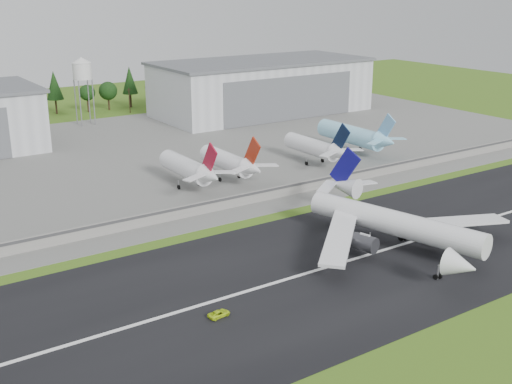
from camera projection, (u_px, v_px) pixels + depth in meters
ground at (404, 269)px, 138.69m from camera, size 600.00×600.00×0.00m
runway at (372, 254)px, 146.59m from camera, size 320.00×60.00×0.10m
runway_centerline at (372, 254)px, 146.57m from camera, size 220.00×1.00×0.02m
apron at (161, 154)px, 233.65m from camera, size 320.00×150.00×0.10m
blast_fence at (261, 195)px, 181.65m from camera, size 240.00×0.61×3.50m
hangar_east at (262, 87)px, 304.96m from camera, size 102.00×47.00×25.20m
water_tower at (82, 69)px, 274.92m from camera, size 8.40×8.40×29.40m
utility_poles at (86, 118)px, 296.98m from camera, size 230.00×3.00×12.00m
treeline at (75, 113)px, 308.85m from camera, size 320.00×16.00×22.00m
main_airliner at (395, 229)px, 148.22m from camera, size 55.42×58.51×18.17m
ground_vehicle at (219, 314)px, 118.52m from camera, size 4.60×2.53×1.22m
parked_jet_red_a at (191, 169)px, 191.58m from camera, size 7.36×31.29×16.80m
parked_jet_red_b at (232, 162)px, 199.22m from camera, size 7.36×31.29×16.66m
parked_jet_navy at (318, 148)px, 217.31m from camera, size 7.36×31.29×16.65m
parked_jet_skyblue at (356, 135)px, 232.88m from camera, size 7.36×37.29×17.15m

